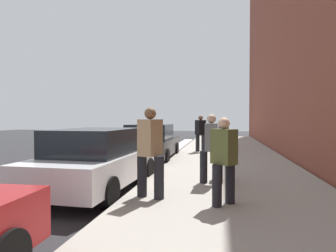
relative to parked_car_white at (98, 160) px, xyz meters
name	(u,v)px	position (x,y,z in m)	size (l,w,h in m)	color
ground_plane	(153,158)	(6.12, 0.06, -0.76)	(56.00, 56.00, 0.00)	#28282B
sidewalk	(228,158)	(6.12, -3.24, -0.68)	(28.00, 4.60, 0.15)	#A39E93
lane_stripe_centre	(86,156)	(6.12, 3.26, -0.75)	(28.00, 0.14, 0.01)	gold
snow_bank_curb	(181,146)	(10.52, -0.64, -0.65)	(8.34, 0.56, 0.22)	white
parked_car_white	(98,160)	(0.00, 0.00, 0.00)	(4.42, 2.02, 1.51)	black
parked_car_black	(151,142)	(5.32, -0.06, 0.00)	(4.42, 1.96, 1.51)	black
pedestrian_olive_coat	(224,158)	(-1.17, -2.98, 0.26)	(0.50, 0.51, 1.63)	black
pedestrian_grey_coat	(211,147)	(0.65, -2.70, 0.30)	(0.47, 0.56, 1.71)	black
pedestrian_tan_coat	(150,150)	(-0.91, -1.52, 0.37)	(0.57, 0.58, 1.83)	black
pedestrian_black_coat	(200,132)	(7.53, -1.97, 0.33)	(0.55, 0.53, 1.75)	black
pedestrian_navy_coat	(224,132)	(8.98, -3.08, 0.30)	(0.52, 0.53, 1.69)	black
rolling_suitcase	(217,171)	(1.00, -2.84, -0.36)	(0.34, 0.22, 0.85)	black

